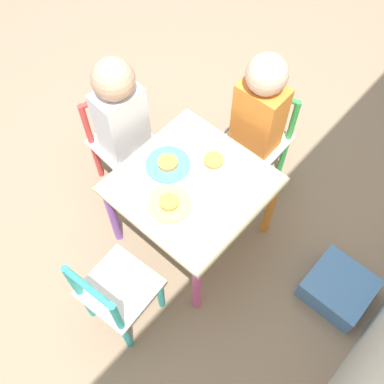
{
  "coord_description": "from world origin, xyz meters",
  "views": [
    {
      "loc": [
        0.71,
        0.64,
        1.93
      ],
      "look_at": [
        0.0,
        0.0,
        0.37
      ],
      "focal_mm": 42.0,
      "sensor_mm": 36.0,
      "label": 1
    }
  ],
  "objects_px": {
    "chair_green": "(259,139)",
    "plate_right": "(169,203)",
    "kids_table": "(192,192)",
    "plate_left": "(213,162)",
    "chair_red": "(121,142)",
    "plate_front": "(168,164)",
    "child_left": "(257,116)",
    "child_front": "(123,118)",
    "storage_bin": "(338,288)",
    "chair_teal": "(116,294)"
  },
  "relations": [
    {
      "from": "chair_teal",
      "to": "plate_left",
      "type": "xyz_separation_m",
      "value": [
        -0.61,
        -0.04,
        0.2
      ]
    },
    {
      "from": "chair_red",
      "to": "chair_teal",
      "type": "bearing_deg",
      "value": -130.45
    },
    {
      "from": "plate_right",
      "to": "chair_green",
      "type": "bearing_deg",
      "value": -179.31
    },
    {
      "from": "chair_teal",
      "to": "child_front",
      "type": "relative_size",
      "value": 0.67
    },
    {
      "from": "kids_table",
      "to": "plate_front",
      "type": "relative_size",
      "value": 3.05
    },
    {
      "from": "chair_green",
      "to": "plate_right",
      "type": "relative_size",
      "value": 3.08
    },
    {
      "from": "kids_table",
      "to": "chair_green",
      "type": "distance_m",
      "value": 0.5
    },
    {
      "from": "chair_green",
      "to": "child_left",
      "type": "distance_m",
      "value": 0.23
    },
    {
      "from": "plate_left",
      "to": "storage_bin",
      "type": "bearing_deg",
      "value": 96.15
    },
    {
      "from": "chair_red",
      "to": "plate_left",
      "type": "xyz_separation_m",
      "value": [
        -0.09,
        0.48,
        0.2
      ]
    },
    {
      "from": "child_front",
      "to": "child_left",
      "type": "bearing_deg",
      "value": -42.31
    },
    {
      "from": "chair_green",
      "to": "plate_right",
      "type": "bearing_deg",
      "value": -90.19
    },
    {
      "from": "kids_table",
      "to": "chair_red",
      "type": "xyz_separation_m",
      "value": [
        -0.04,
        -0.48,
        -0.12
      ]
    },
    {
      "from": "child_front",
      "to": "chair_green",
      "type": "bearing_deg",
      "value": -38.23
    },
    {
      "from": "kids_table",
      "to": "storage_bin",
      "type": "relative_size",
      "value": 2.1
    },
    {
      "from": "chair_green",
      "to": "plate_front",
      "type": "height_order",
      "value": "chair_green"
    },
    {
      "from": "chair_teal",
      "to": "chair_red",
      "type": "bearing_deg",
      "value": -49.55
    },
    {
      "from": "chair_teal",
      "to": "child_front",
      "type": "xyz_separation_m",
      "value": [
        -0.52,
        -0.46,
        0.22
      ]
    },
    {
      "from": "child_left",
      "to": "child_front",
      "type": "relative_size",
      "value": 1.01
    },
    {
      "from": "chair_red",
      "to": "plate_front",
      "type": "relative_size",
      "value": 2.83
    },
    {
      "from": "child_left",
      "to": "plate_left",
      "type": "distance_m",
      "value": 0.3
    },
    {
      "from": "plate_right",
      "to": "kids_table",
      "type": "bearing_deg",
      "value": 180.0
    },
    {
      "from": "chair_green",
      "to": "child_left",
      "type": "xyz_separation_m",
      "value": [
        0.06,
        0.0,
        0.22
      ]
    },
    {
      "from": "plate_left",
      "to": "storage_bin",
      "type": "relative_size",
      "value": 0.68
    },
    {
      "from": "plate_left",
      "to": "plate_right",
      "type": "xyz_separation_m",
      "value": [
        0.26,
        -0.0,
        0.0
      ]
    },
    {
      "from": "chair_green",
      "to": "storage_bin",
      "type": "height_order",
      "value": "chair_green"
    },
    {
      "from": "chair_green",
      "to": "kids_table",
      "type": "bearing_deg",
      "value": -90.0
    },
    {
      "from": "kids_table",
      "to": "storage_bin",
      "type": "xyz_separation_m",
      "value": [
        -0.2,
        0.67,
        -0.31
      ]
    },
    {
      "from": "chair_teal",
      "to": "storage_bin",
      "type": "relative_size",
      "value": 1.95
    },
    {
      "from": "kids_table",
      "to": "plate_left",
      "type": "height_order",
      "value": "plate_left"
    },
    {
      "from": "child_left",
      "to": "storage_bin",
      "type": "height_order",
      "value": "child_left"
    },
    {
      "from": "chair_green",
      "to": "chair_teal",
      "type": "height_order",
      "value": "same"
    },
    {
      "from": "kids_table",
      "to": "plate_right",
      "type": "xyz_separation_m",
      "value": [
        0.13,
        0.0,
        0.08
      ]
    },
    {
      "from": "child_front",
      "to": "storage_bin",
      "type": "height_order",
      "value": "child_front"
    },
    {
      "from": "kids_table",
      "to": "chair_green",
      "type": "relative_size",
      "value": 1.08
    },
    {
      "from": "kids_table",
      "to": "child_front",
      "type": "bearing_deg",
      "value": -94.52
    },
    {
      "from": "chair_red",
      "to": "child_left",
      "type": "xyz_separation_m",
      "value": [
        -0.39,
        0.48,
        0.22
      ]
    },
    {
      "from": "plate_left",
      "to": "plate_front",
      "type": "height_order",
      "value": "same"
    },
    {
      "from": "chair_red",
      "to": "plate_left",
      "type": "bearing_deg",
      "value": -74.67
    },
    {
      "from": "chair_red",
      "to": "child_left",
      "type": "height_order",
      "value": "child_left"
    },
    {
      "from": "plate_front",
      "to": "storage_bin",
      "type": "xyz_separation_m",
      "value": [
        -0.2,
        0.8,
        -0.39
      ]
    },
    {
      "from": "chair_green",
      "to": "child_front",
      "type": "xyz_separation_m",
      "value": [
        0.45,
        -0.42,
        0.22
      ]
    },
    {
      "from": "plate_right",
      "to": "plate_front",
      "type": "bearing_deg",
      "value": -135.0
    },
    {
      "from": "chair_green",
      "to": "plate_right",
      "type": "height_order",
      "value": "chair_green"
    },
    {
      "from": "child_left",
      "to": "plate_left",
      "type": "relative_size",
      "value": 4.32
    },
    {
      "from": "chair_green",
      "to": "plate_front",
      "type": "bearing_deg",
      "value": -105.12
    },
    {
      "from": "child_front",
      "to": "plate_front",
      "type": "height_order",
      "value": "child_front"
    },
    {
      "from": "plate_left",
      "to": "plate_right",
      "type": "bearing_deg",
      "value": -0.0
    },
    {
      "from": "kids_table",
      "to": "child_front",
      "type": "height_order",
      "value": "child_front"
    },
    {
      "from": "chair_green",
      "to": "chair_red",
      "type": "distance_m",
      "value": 0.65
    }
  ]
}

